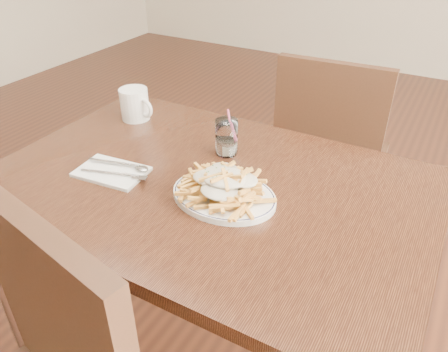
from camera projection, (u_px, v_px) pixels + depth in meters
The scene contains 9 objects.
floor at pixel (212, 351), 1.61m from camera, with size 7.00×7.00×0.00m, color black.
table at pixel (209, 203), 1.25m from camera, with size 1.20×0.80×0.75m.
chair_far at pixel (330, 148), 1.83m from camera, with size 0.45×0.45×0.92m.
fries_plate at pixel (224, 196), 1.13m from camera, with size 0.29×0.26×0.02m.
loaded_fries at pixel (224, 181), 1.10m from camera, with size 0.27×0.23×0.07m.
napkin at pixel (111, 172), 1.23m from camera, with size 0.19×0.13×0.01m, color silver.
cutlery at pixel (113, 168), 1.23m from camera, with size 0.22×0.13×0.01m.
water_glass at pixel (227, 139), 1.31m from camera, with size 0.07×0.07×0.15m.
coffee_mug at pixel (135, 104), 1.51m from camera, with size 0.14×0.10×0.11m.
Camera 1 is at (0.53, -0.86, 1.41)m, focal length 35.00 mm.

